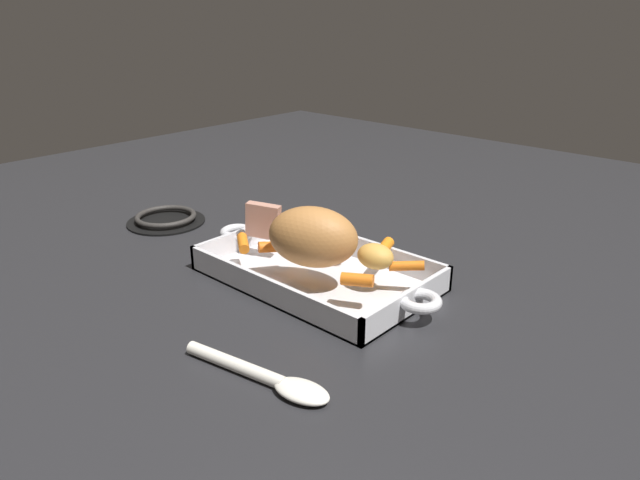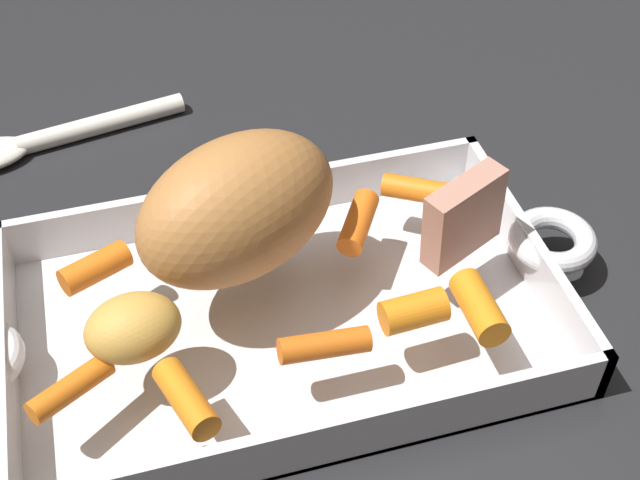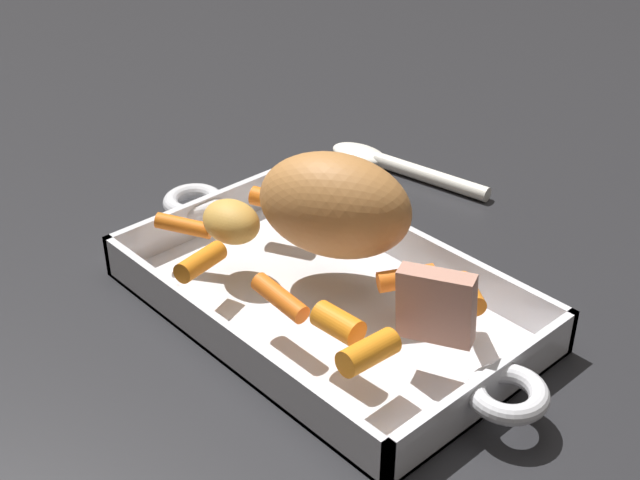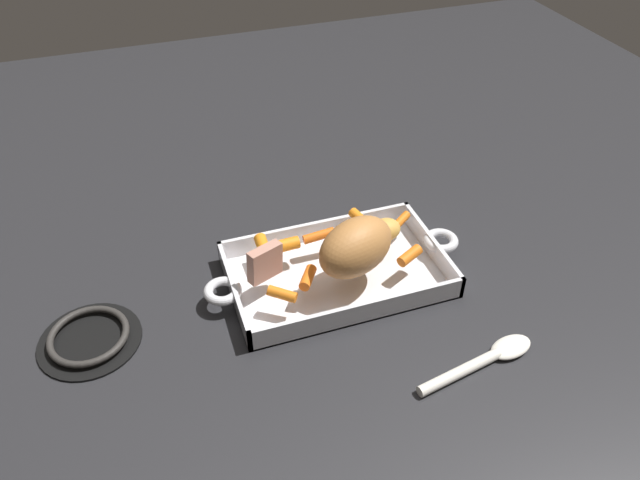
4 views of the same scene
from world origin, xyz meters
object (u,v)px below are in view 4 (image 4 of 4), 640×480
(baby_carrot_southwest, at_px, (319,236))
(stove_burner_rear, at_px, (89,338))
(baby_carrot_southeast, at_px, (399,222))
(serving_spoon, at_px, (487,359))
(roast_slice_outer, at_px, (265,262))
(baby_carrot_northeast, at_px, (410,256))
(baby_carrot_center_left, at_px, (263,247))
(pork_roast, at_px, (356,247))
(baby_carrot_long, at_px, (287,245))
(potato_golden_small, at_px, (384,230))
(baby_carrot_northwest, at_px, (308,278))
(baby_carrot_center_right, at_px, (361,220))
(roasting_dish, at_px, (337,273))
(baby_carrot_short, at_px, (282,294))

(baby_carrot_southwest, height_order, stove_burner_rear, baby_carrot_southwest)
(baby_carrot_southeast, bearing_deg, serving_spoon, -87.85)
(roast_slice_outer, xyz_separation_m, stove_burner_rear, (-0.29, -0.01, -0.06))
(baby_carrot_northeast, height_order, baby_carrot_center_left, baby_carrot_center_left)
(pork_roast, xyz_separation_m, baby_carrot_long, (-0.09, 0.08, -0.04))
(baby_carrot_southwest, height_order, potato_golden_small, potato_golden_small)
(baby_carrot_southeast, xyz_separation_m, baby_carrot_center_left, (-0.26, 0.01, 0.00))
(baby_carrot_southwest, xyz_separation_m, stove_burner_rear, (-0.41, -0.07, -0.04))
(roast_slice_outer, height_order, baby_carrot_center_left, roast_slice_outer)
(serving_spoon, bearing_deg, potato_golden_small, 90.68)
(baby_carrot_northwest, relative_size, baby_carrot_center_right, 0.92)
(baby_carrot_northwest, xyz_separation_m, stove_burner_rear, (-0.35, 0.02, -0.04))
(baby_carrot_southwest, distance_m, baby_carrot_center_right, 0.09)
(roasting_dish, xyz_separation_m, potato_golden_small, (0.10, 0.03, 0.05))
(roasting_dish, bearing_deg, baby_carrot_northwest, -151.32)
(baby_carrot_southwest, bearing_deg, roasting_dish, -79.29)
(baby_carrot_center_right, distance_m, serving_spoon, 0.34)
(baby_carrot_northwest, bearing_deg, roast_slice_outer, 149.62)
(baby_carrot_center_right, bearing_deg, serving_spoon, -77.07)
(baby_carrot_short, height_order, baby_carrot_long, baby_carrot_long)
(baby_carrot_northeast, xyz_separation_m, potato_golden_small, (-0.02, 0.07, 0.01))
(potato_golden_small, distance_m, serving_spoon, 0.29)
(baby_carrot_northeast, relative_size, baby_carrot_center_right, 0.87)
(baby_carrot_southwest, relative_size, potato_golden_small, 0.96)
(baby_carrot_northwest, distance_m, baby_carrot_center_right, 0.18)
(roast_slice_outer, distance_m, serving_spoon, 0.38)
(baby_carrot_center_left, relative_size, potato_golden_small, 0.85)
(baby_carrot_long, distance_m, potato_golden_small, 0.17)
(roasting_dish, height_order, baby_carrot_southwest, baby_carrot_southwest)
(baby_carrot_long, relative_size, baby_carrot_southeast, 0.76)
(pork_roast, relative_size, roast_slice_outer, 2.37)
(baby_carrot_long, height_order, baby_carrot_center_left, same)
(roast_slice_outer, relative_size, baby_carrot_southwest, 1.06)
(potato_golden_small, xyz_separation_m, serving_spoon, (0.05, -0.28, -0.05))
(roasting_dish, distance_m, stove_burner_rear, 0.42)
(baby_carrot_northwest, height_order, baby_carrot_center_right, baby_carrot_center_right)
(baby_carrot_southwest, relative_size, baby_carrot_center_left, 1.13)
(roast_slice_outer, height_order, baby_carrot_northwest, roast_slice_outer)
(baby_carrot_southeast, relative_size, baby_carrot_center_left, 1.08)
(baby_carrot_long, distance_m, baby_carrot_southwest, 0.06)
(baby_carrot_short, bearing_deg, baby_carrot_northwest, 24.14)
(pork_roast, xyz_separation_m, baby_carrot_northeast, (0.10, -0.01, -0.04))
(roasting_dish, distance_m, pork_roast, 0.09)
(baby_carrot_long, relative_size, serving_spoon, 0.20)
(baby_carrot_short, distance_m, baby_carrot_northeast, 0.23)
(roast_slice_outer, distance_m, baby_carrot_long, 0.08)
(baby_carrot_short, xyz_separation_m, stove_burner_rear, (-0.30, 0.05, -0.04))
(baby_carrot_short, distance_m, stove_burner_rear, 0.31)
(serving_spoon, bearing_deg, baby_carrot_southwest, 107.56)
(baby_carrot_center_right, bearing_deg, baby_carrot_southwest, -169.27)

